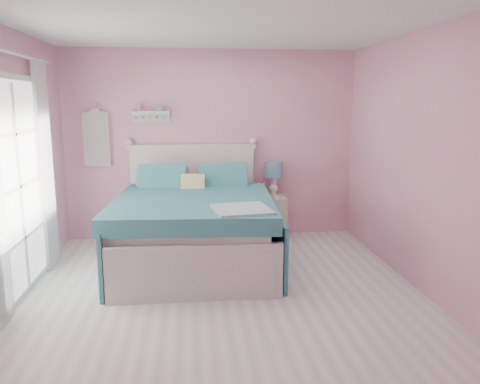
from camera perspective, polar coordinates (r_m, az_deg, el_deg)
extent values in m
plane|color=beige|center=(4.69, -1.97, -12.91)|extent=(4.50, 4.50, 0.00)
plane|color=pink|center=(6.56, -3.46, 5.73)|extent=(4.00, 0.00, 4.00)
plane|color=pink|center=(2.13, 2.15, -5.33)|extent=(4.00, 0.00, 4.00)
plane|color=pink|center=(4.89, 22.03, 3.15)|extent=(0.00, 4.50, 4.50)
plane|color=white|center=(4.34, -2.21, 20.27)|extent=(4.50, 4.50, 0.00)
cube|color=silver|center=(5.61, -5.60, -6.26)|extent=(1.79, 2.29, 0.48)
cube|color=silver|center=(5.53, -5.66, -3.09)|extent=(1.73, 2.23, 0.16)
cube|color=silver|center=(6.59, -5.76, -0.18)|extent=(1.70, 0.07, 1.26)
cube|color=silver|center=(6.50, -5.87, 5.53)|extent=(1.76, 0.09, 0.06)
cube|color=silver|center=(4.56, -5.48, -9.85)|extent=(1.70, 0.06, 0.56)
cube|color=teal|center=(5.34, -5.68, -1.71)|extent=(1.90, 2.04, 0.18)
cube|color=#C98289|center=(6.25, -9.39, 1.08)|extent=(0.70, 0.32, 0.43)
cube|color=#C98289|center=(6.25, -2.16, 1.23)|extent=(0.70, 0.32, 0.43)
cube|color=#CCBC59|center=(5.96, -5.76, 0.70)|extent=(0.31, 0.24, 0.31)
cube|color=beige|center=(6.60, 3.75, -3.10)|extent=(0.41, 0.38, 0.59)
cube|color=silver|center=(6.39, 4.04, -2.05)|extent=(0.35, 0.02, 0.16)
sphere|color=white|center=(6.37, 4.07, -2.09)|extent=(0.03, 0.03, 0.03)
cylinder|color=white|center=(6.59, 4.08, -0.40)|extent=(0.16, 0.16, 0.02)
cylinder|color=white|center=(6.56, 4.10, 0.75)|extent=(0.08, 0.08, 0.27)
cylinder|color=#6895AD|center=(6.53, 4.13, 2.77)|extent=(0.25, 0.25, 0.22)
imported|color=silver|center=(6.48, 2.63, 0.03)|extent=(0.18, 0.18, 0.16)
imported|color=pink|center=(6.37, 3.70, -0.55)|extent=(0.10, 0.10, 0.08)
sphere|color=#C84470|center=(6.45, 2.64, 1.37)|extent=(0.06, 0.06, 0.06)
sphere|color=#C84470|center=(6.49, 2.96, 1.05)|extent=(0.06, 0.06, 0.06)
sphere|color=#C84470|center=(6.46, 2.27, 1.11)|extent=(0.06, 0.06, 0.06)
sphere|color=#C84470|center=(6.44, 2.85, 0.80)|extent=(0.06, 0.06, 0.06)
sphere|color=#C84470|center=(6.44, 2.40, 0.89)|extent=(0.06, 0.06, 0.06)
cube|color=silver|center=(6.47, -10.89, 9.48)|extent=(0.50, 0.14, 0.04)
cube|color=silver|center=(6.53, -10.83, 8.88)|extent=(0.50, 0.03, 0.12)
cylinder|color=#D18C99|center=(6.48, -12.25, 10.05)|extent=(0.06, 0.06, 0.10)
cube|color=#6895AD|center=(6.46, -9.83, 9.96)|extent=(0.08, 0.06, 0.07)
cube|color=white|center=(6.60, -17.10, 6.17)|extent=(0.34, 0.03, 0.72)
cube|color=silver|center=(4.97, -26.40, 12.54)|extent=(0.04, 1.32, 0.06)
cube|color=silver|center=(5.31, -24.44, -10.66)|extent=(0.04, 1.32, 0.06)
cube|color=silver|center=(5.63, -23.29, 1.42)|extent=(0.04, 0.06, 2.10)
cube|color=white|center=(5.04, -25.38, 0.56)|extent=(0.02, 1.20, 2.04)
cube|color=white|center=(5.71, -22.57, 2.91)|extent=(0.04, 0.40, 2.32)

